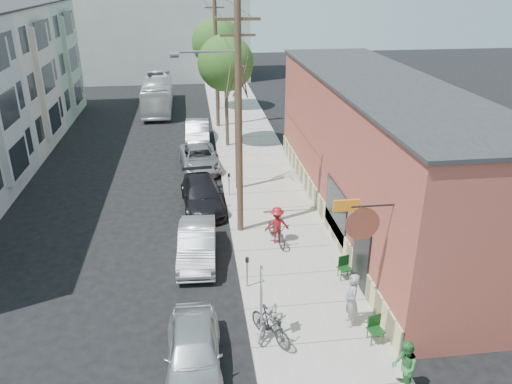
{
  "coord_description": "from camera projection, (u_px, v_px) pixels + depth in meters",
  "views": [
    {
      "loc": [
        0.55,
        -16.31,
        10.99
      ],
      "look_at": [
        3.31,
        5.05,
        1.5
      ],
      "focal_mm": 35.0,
      "sensor_mm": 36.0,
      "label": 1
    }
  ],
  "objects": [
    {
      "name": "sidewalk",
      "position": [
        259.0,
        173.0,
        29.62
      ],
      "size": [
        4.5,
        58.0,
        0.15
      ],
      "primitive_type": "cube",
      "color": "#AAA79D",
      "rests_on": "ground"
    },
    {
      "name": "parking_meter_far",
      "position": [
        229.0,
        181.0,
        26.16
      ],
      "size": [
        0.14,
        0.14,
        1.24
      ],
      "color": "slate",
      "rests_on": "sidewalk"
    },
    {
      "name": "parking_meter_near",
      "position": [
        247.0,
        267.0,
        18.47
      ],
      "size": [
        0.14,
        0.14,
        1.24
      ],
      "color": "slate",
      "rests_on": "sidewalk"
    },
    {
      "name": "utility_pole_near",
      "position": [
        238.0,
        118.0,
        20.83
      ],
      "size": [
        3.57,
        0.28,
        10.0
      ],
      "color": "#503A28",
      "rests_on": "sidewalk"
    },
    {
      "name": "cyclist_bike",
      "position": [
        277.0,
        231.0,
        21.7
      ],
      "size": [
        1.07,
        2.13,
        1.07
      ],
      "primitive_type": "imported",
      "rotation": [
        0.0,
        0.0,
        0.18
      ],
      "color": "black",
      "rests_on": "sidewalk"
    },
    {
      "name": "patio_chair_b",
      "position": [
        376.0,
        330.0,
        15.82
      ],
      "size": [
        0.6,
        0.6,
        0.88
      ],
      "primitive_type": null,
      "rotation": [
        0.0,
        0.0,
        0.22
      ],
      "color": "#0F3814",
      "rests_on": "sidewalk"
    },
    {
      "name": "car_0",
      "position": [
        194.0,
        352.0,
        14.76
      ],
      "size": [
        1.7,
        4.15,
        1.41
      ],
      "primitive_type": "imported",
      "rotation": [
        0.0,
        0.0,
        -0.01
      ],
      "color": "#AFB4B7",
      "rests_on": "ground"
    },
    {
      "name": "utility_pole_far",
      "position": [
        216.0,
        57.0,
        36.43
      ],
      "size": [
        1.8,
        0.28,
        10.0
      ],
      "color": "#503A28",
      "rests_on": "sidewalk"
    },
    {
      "name": "car_4",
      "position": [
        197.0,
        132.0,
        34.95
      ],
      "size": [
        1.68,
        4.61,
        1.51
      ],
      "primitive_type": "imported",
      "rotation": [
        0.0,
        0.0,
        -0.02
      ],
      "color": "#93979A",
      "rests_on": "ground"
    },
    {
      "name": "sign_post",
      "position": [
        261.0,
        297.0,
        15.37
      ],
      "size": [
        0.07,
        0.45,
        2.8
      ],
      "color": "slate",
      "rests_on": "sidewalk"
    },
    {
      "name": "cafe_building",
      "position": [
        376.0,
        151.0,
        23.42
      ],
      "size": [
        6.6,
        20.2,
        6.61
      ],
      "color": "#9A4639",
      "rests_on": "ground"
    },
    {
      "name": "tree_leafy_mid",
      "position": [
        226.0,
        63.0,
        32.01
      ],
      "size": [
        3.61,
        3.61,
        7.33
      ],
      "color": "#44392C",
      "rests_on": "sidewalk"
    },
    {
      "name": "tree_bare",
      "position": [
        237.0,
        142.0,
        26.35
      ],
      "size": [
        0.24,
        0.24,
        5.29
      ],
      "color": "#44392C",
      "rests_on": "sidewalk"
    },
    {
      "name": "car_1",
      "position": [
        197.0,
        244.0,
        20.6
      ],
      "size": [
        1.71,
        4.37,
        1.42
      ],
      "primitive_type": "imported",
      "rotation": [
        0.0,
        0.0,
        -0.05
      ],
      "color": "#B4B5BC",
      "rests_on": "ground"
    },
    {
      "name": "end_cap_building",
      "position": [
        165.0,
        22.0,
        54.63
      ],
      "size": [
        18.0,
        8.0,
        12.0
      ],
      "primitive_type": "cube",
      "color": "#B1B1AC",
      "rests_on": "ground"
    },
    {
      "name": "patron_green",
      "position": [
        404.0,
        367.0,
        13.8
      ],
      "size": [
        0.82,
        0.94,
        1.67
      ],
      "primitive_type": "imported",
      "rotation": [
        0.0,
        0.0,
        -1.83
      ],
      "color": "#2E7334",
      "rests_on": "sidewalk"
    },
    {
      "name": "parked_bike_b",
      "position": [
        268.0,
        319.0,
        16.25
      ],
      "size": [
        1.4,
        1.94,
        0.97
      ],
      "primitive_type": "imported",
      "rotation": [
        0.0,
        0.0,
        -0.46
      ],
      "color": "gray",
      "rests_on": "sidewalk"
    },
    {
      "name": "tree_leafy_far",
      "position": [
        217.0,
        43.0,
        41.22
      ],
      "size": [
        4.1,
        4.1,
        7.59
      ],
      "color": "#44392C",
      "rests_on": "sidewalk"
    },
    {
      "name": "patio_chair_a",
      "position": [
        345.0,
        268.0,
        19.13
      ],
      "size": [
        0.61,
        0.61,
        0.88
      ],
      "primitive_type": null,
      "rotation": [
        0.0,
        0.0,
        0.25
      ],
      "color": "#0F3814",
      "rests_on": "sidewalk"
    },
    {
      "name": "bus",
      "position": [
        158.0,
        94.0,
        43.28
      ],
      "size": [
        2.38,
        9.84,
        2.73
      ],
      "primitive_type": "imported",
      "rotation": [
        0.0,
        0.0,
        0.01
      ],
      "color": "white",
      "rests_on": "ground"
    },
    {
      "name": "car_3",
      "position": [
        199.0,
        158.0,
        30.3
      ],
      "size": [
        2.67,
        4.95,
        1.32
      ],
      "primitive_type": "imported",
      "rotation": [
        0.0,
        0.0,
        0.1
      ],
      "color": "#999CA0",
      "rests_on": "ground"
    },
    {
      "name": "cyclist",
      "position": [
        277.0,
        225.0,
        21.58
      ],
      "size": [
        1.11,
        0.67,
        1.67
      ],
      "primitive_type": "imported",
      "rotation": [
        0.0,
        0.0,
        3.19
      ],
      "color": "maroon",
      "rests_on": "sidewalk"
    },
    {
      "name": "patron_grey",
      "position": [
        351.0,
        300.0,
        16.41
      ],
      "size": [
        0.52,
        0.74,
        1.92
      ],
      "primitive_type": "imported",
      "rotation": [
        0.0,
        0.0,
        -1.66
      ],
      "color": "gray",
      "rests_on": "sidewalk"
    },
    {
      "name": "car_2",
      "position": [
        202.0,
        195.0,
        25.22
      ],
      "size": [
        2.34,
        4.93,
        1.39
      ],
      "primitive_type": "imported",
      "rotation": [
        0.0,
        0.0,
        0.09
      ],
      "color": "black",
      "rests_on": "ground"
    },
    {
      "name": "ground",
      "position": [
        187.0,
        285.0,
        19.16
      ],
      "size": [
        120.0,
        120.0,
        0.0
      ],
      "primitive_type": "plane",
      "color": "black"
    },
    {
      "name": "parked_bike_a",
      "position": [
        271.0,
        325.0,
        15.84
      ],
      "size": [
        1.45,
        1.91,
        1.15
      ],
      "primitive_type": "imported",
      "rotation": [
        0.0,
        0.0,
        0.54
      ],
      "color": "black",
      "rests_on": "sidewalk"
    }
  ]
}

